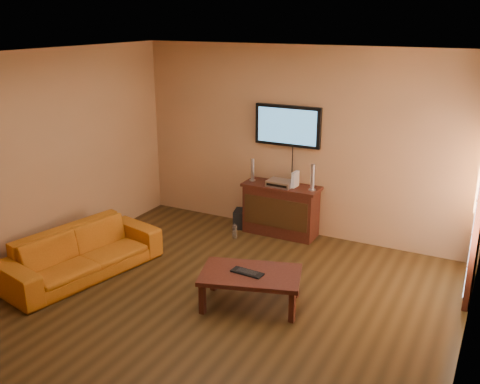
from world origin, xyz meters
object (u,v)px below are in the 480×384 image
Objects in this scene: sofa at (81,246)px; subwoofer at (244,219)px; coffee_table at (251,277)px; av_receiver at (281,183)px; bottle at (235,231)px; keyboard at (247,272)px; speaker_left at (253,171)px; game_console at (295,179)px; speaker_right at (313,178)px; media_console at (281,210)px; television at (288,126)px.

subwoofer is (1.07, 2.29, -0.25)m from sofa.
av_receiver is at bearing 104.38° from coffee_table.
subwoofer is 1.25× the size of bottle.
av_receiver is 0.99× the size of keyboard.
bottle is at bearing -97.23° from speaker_left.
game_console is 2.14m from keyboard.
subwoofer is (-0.13, -0.04, -0.77)m from speaker_left.
keyboard is at bearing -77.31° from subwoofer.
game_console reaches higher than coffee_table.
speaker_right reaches higher than av_receiver.
speaker_right is 0.27m from game_console.
game_console is at bearing 18.30° from av_receiver.
game_console reaches higher than av_receiver.
media_console is 5.15× the size of bottle.
coffee_table is at bearing -76.89° from television.
keyboard is at bearing -141.28° from coffee_table.
coffee_table is 2.34m from speaker_left.
speaker_left is (1.20, 2.33, 0.52)m from sofa.
subwoofer is (-1.11, 2.01, -0.21)m from coffee_table.
game_console is at bearing 97.73° from keyboard.
coffee_table is 2.31m from subwoofer.
media_console is 2.85m from sofa.
television is 0.82m from av_receiver.
sofa is 5.26× the size of speaker_right.
keyboard is (0.28, -2.07, -0.46)m from game_console.
television is 2.58m from coffee_table.
media_console is 0.91× the size of coffee_table.
speaker_right reaches higher than media_console.
coffee_table is 4.51× the size of subwoofer.
speaker_right is at bearing -14.57° from subwoofer.
speaker_right reaches higher than subwoofer.
game_console is at bearing 0.47° from speaker_left.
coffee_table is (0.51, -2.21, -1.24)m from television.
media_console is 1.22m from television.
speaker_right is at bearing 90.44° from keyboard.
media_console is 3.04× the size of keyboard.
subwoofer is at bearing -164.76° from speaker_left.
speaker_left is at bearing 178.71° from speaker_right.
av_receiver is (0.00, -0.04, 0.41)m from media_console.
speaker_left is 0.90× the size of keyboard.
speaker_right is (2.14, 2.31, 0.54)m from sofa.
media_console reaches higher than bottle.
coffee_table is 5.44× the size of game_console.
subwoofer is (-0.60, 0.01, -0.66)m from av_receiver.
speaker_left is at bearing 82.77° from bottle.
sofa is at bearing -130.32° from subwoofer.
subwoofer is (-0.60, -0.20, -1.45)m from television.
coffee_table is at bearing -70.57° from sofa.
speaker_right is (0.47, -0.18, -0.66)m from television.
television is 4.33× the size of game_console.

